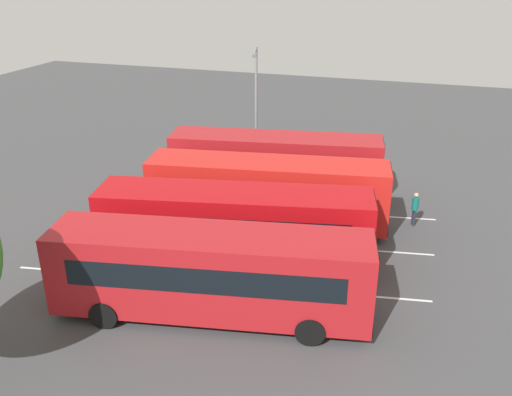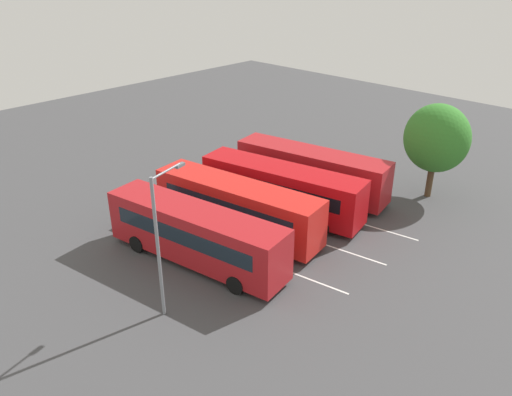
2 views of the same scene
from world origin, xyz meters
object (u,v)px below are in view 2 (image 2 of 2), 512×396
Objects in this scene: depot_tree at (437,138)px; bus_far_right at (195,233)px; bus_far_left at (311,170)px; street_lamp at (160,237)px; pedestrian at (144,197)px; bus_center_left at (281,188)px; bus_center_right at (237,206)px.

bus_far_right is at bearing 72.35° from depot_tree.
bus_far_left is 1.58× the size of street_lamp.
bus_far_left is at bearing 41.22° from depot_tree.
pedestrian is (6.44, 9.72, -0.82)m from bus_far_left.
depot_tree is at bearing -133.66° from bus_center_left.
bus_center_left is 1.00× the size of bus_center_right.
pedestrian is 0.23× the size of street_lamp.
depot_tree is at bearing 25.28° from pedestrian.
street_lamp is (-2.78, 11.50, 2.34)m from bus_center_left.
bus_far_left is 11.44m from bus_far_right.
bus_center_left is 1.70× the size of depot_tree.
bus_far_right is at bearing 16.33° from street_lamp.
bus_far_right is (-0.91, 11.40, 0.00)m from bus_far_left.
bus_center_left is at bearing 57.71° from depot_tree.
bus_center_right is at bearing 6.57° from street_lamp.
bus_center_right is 1.58× the size of street_lamp.
bus_far_left is 7.50m from bus_center_right.
bus_center_right is at bearing -6.26° from pedestrian.
depot_tree is (-6.29, -5.51, 2.51)m from bus_far_left.
bus_center_left and bus_center_right have the same top height.
pedestrian is 20.13m from depot_tree.
bus_center_left is 1.00× the size of bus_far_right.
street_lamp is 1.07× the size of depot_tree.
street_lamp reaches higher than pedestrian.
pedestrian is at bearing -22.13° from bus_far_right.
depot_tree is (-6.11, -13.01, 2.51)m from bus_center_right.
depot_tree is at bearing -149.03° from bus_far_left.
street_lamp is at bearing 102.58° from bus_center_right.
bus_far_right is 6.78× the size of pedestrian.
bus_center_left is at bearing 16.20° from pedestrian.
bus_far_left is 11.69m from pedestrian.
street_lamp is at bearing 91.75° from bus_far_left.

